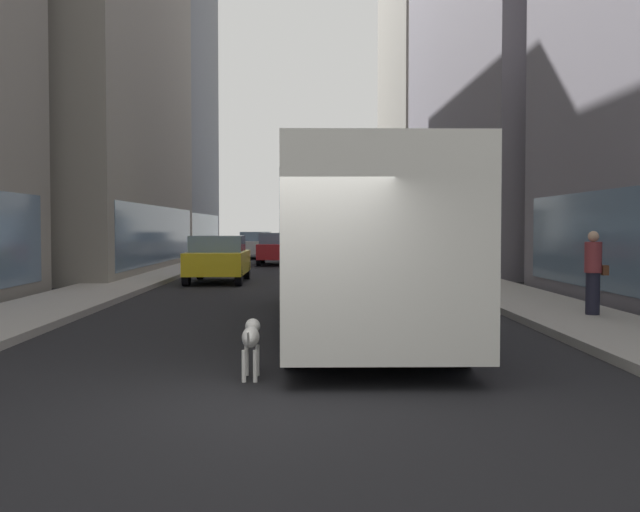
% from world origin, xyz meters
% --- Properties ---
extents(ground_plane, '(120.00, 120.00, 0.00)m').
position_xyz_m(ground_plane, '(0.00, 35.00, 0.00)').
color(ground_plane, black).
extents(sidewalk_left, '(2.40, 110.00, 0.15)m').
position_xyz_m(sidewalk_left, '(-5.70, 35.00, 0.07)').
color(sidewalk_left, '#9E9991').
rests_on(sidewalk_left, ground).
extents(sidewalk_right, '(2.40, 110.00, 0.15)m').
position_xyz_m(sidewalk_right, '(5.70, 35.00, 0.07)').
color(sidewalk_right, '#9E9991').
rests_on(sidewalk_right, ground).
extents(building_left_mid, '(11.84, 17.66, 19.92)m').
position_xyz_m(building_left_mid, '(-11.90, 24.30, 9.95)').
color(building_left_mid, gray).
rests_on(building_left_mid, ground).
extents(building_left_far, '(10.28, 18.49, 23.41)m').
position_xyz_m(building_left_far, '(-11.90, 43.65, 11.70)').
color(building_left_far, slate).
rests_on(building_left_far, ground).
extents(building_right_mid, '(9.81, 23.82, 20.48)m').
position_xyz_m(building_right_mid, '(11.90, 29.78, 10.23)').
color(building_right_mid, slate).
rests_on(building_right_mid, ground).
extents(building_right_far, '(9.67, 20.41, 38.72)m').
position_xyz_m(building_right_far, '(11.90, 53.69, 19.35)').
color(building_right_far, gray).
rests_on(building_right_far, ground).
extents(transit_bus, '(2.78, 11.53, 3.05)m').
position_xyz_m(transit_bus, '(1.20, 6.08, 1.78)').
color(transit_bus, silver).
rests_on(transit_bus, ground).
extents(car_yellow_taxi, '(1.92, 4.12, 1.62)m').
position_xyz_m(car_yellow_taxi, '(-2.80, 17.75, 0.82)').
color(car_yellow_taxi, yellow).
rests_on(car_yellow_taxi, ground).
extents(car_white_van, '(1.94, 4.68, 1.62)m').
position_xyz_m(car_white_van, '(-2.80, 37.82, 0.83)').
color(car_white_van, silver).
rests_on(car_white_van, ground).
extents(car_red_coupe, '(1.94, 4.23, 1.62)m').
position_xyz_m(car_red_coupe, '(-1.20, 30.00, 0.82)').
color(car_red_coupe, red).
rests_on(car_red_coupe, ground).
extents(box_truck, '(2.30, 7.50, 3.05)m').
position_xyz_m(box_truck, '(1.20, 39.85, 1.67)').
color(box_truck, '#19519E').
rests_on(box_truck, ground).
extents(dalmatian_dog, '(0.22, 0.96, 0.72)m').
position_xyz_m(dalmatian_dog, '(-0.47, 1.24, 0.51)').
color(dalmatian_dog, white).
rests_on(dalmatian_dog, ground).
extents(pedestrian_with_handbag, '(0.45, 0.34, 1.69)m').
position_xyz_m(pedestrian_with_handbag, '(6.03, 6.77, 1.01)').
color(pedestrian_with_handbag, '#1E1E2D').
rests_on(pedestrian_with_handbag, sidewalk_right).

